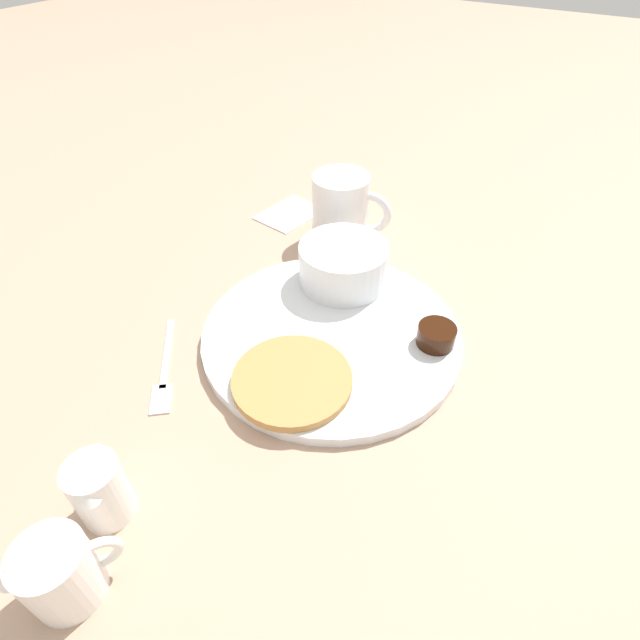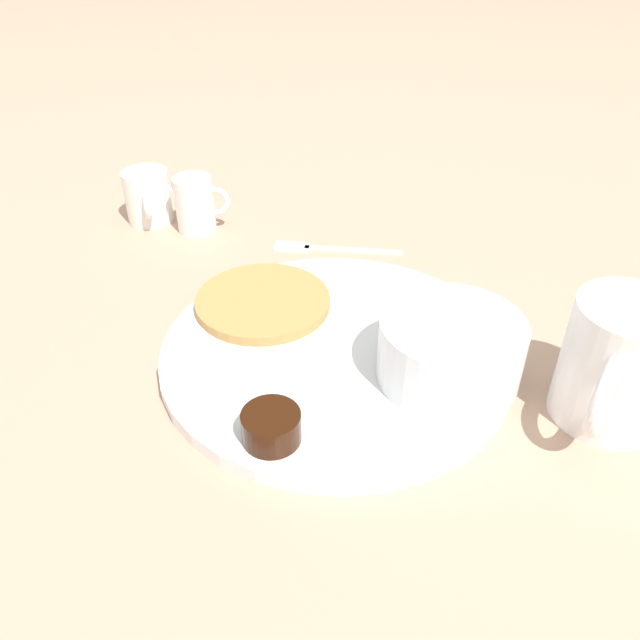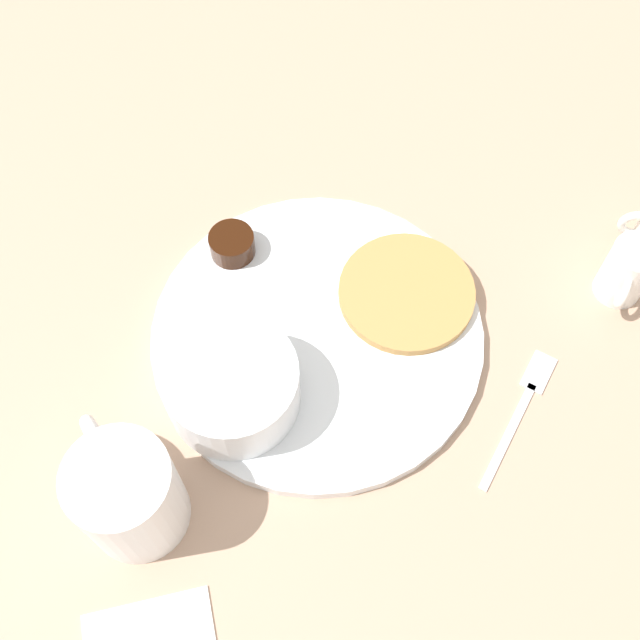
% 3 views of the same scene
% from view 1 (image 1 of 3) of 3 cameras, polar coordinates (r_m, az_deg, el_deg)
% --- Properties ---
extents(ground_plane, '(4.00, 4.00, 0.00)m').
position_cam_1_polar(ground_plane, '(0.56, 1.30, -2.13)').
color(ground_plane, tan).
extents(plate, '(0.29, 0.29, 0.01)m').
position_cam_1_polar(plate, '(0.55, 1.30, -1.68)').
color(plate, white).
rests_on(plate, ground_plane).
extents(pancake_stack, '(0.12, 0.12, 0.01)m').
position_cam_1_polar(pancake_stack, '(0.49, -3.21, -6.88)').
color(pancake_stack, '#B78447').
rests_on(pancake_stack, plate).
extents(bowl, '(0.11, 0.11, 0.05)m').
position_cam_1_polar(bowl, '(0.60, 2.70, 6.55)').
color(bowl, white).
rests_on(bowl, plate).
extents(syrup_cup, '(0.04, 0.04, 0.02)m').
position_cam_1_polar(syrup_cup, '(0.54, 13.14, -1.73)').
color(syrup_cup, black).
rests_on(syrup_cup, plate).
extents(butter_ramekin, '(0.04, 0.04, 0.04)m').
position_cam_1_polar(butter_ramekin, '(0.62, 4.52, 6.58)').
color(butter_ramekin, white).
rests_on(butter_ramekin, plate).
extents(coffee_mug, '(0.08, 0.11, 0.09)m').
position_cam_1_polar(coffee_mug, '(0.70, 2.56, 12.54)').
color(coffee_mug, white).
rests_on(coffee_mug, ground_plane).
extents(creamer_pitcher_near, '(0.05, 0.05, 0.06)m').
position_cam_1_polar(creamer_pitcher_near, '(0.44, -23.85, -17.28)').
color(creamer_pitcher_near, white).
rests_on(creamer_pitcher_near, ground_plane).
extents(creamer_pitcher_far, '(0.07, 0.05, 0.06)m').
position_cam_1_polar(creamer_pitcher_far, '(0.42, -27.56, -24.20)').
color(creamer_pitcher_far, white).
rests_on(creamer_pitcher_far, ground_plane).
extents(fork, '(0.11, 0.10, 0.00)m').
position_cam_1_polar(fork, '(0.54, -17.39, -5.93)').
color(fork, silver).
rests_on(fork, ground_plane).
extents(napkin, '(0.10, 0.08, 0.00)m').
position_cam_1_polar(napkin, '(0.78, -3.47, 12.11)').
color(napkin, white).
rests_on(napkin, ground_plane).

